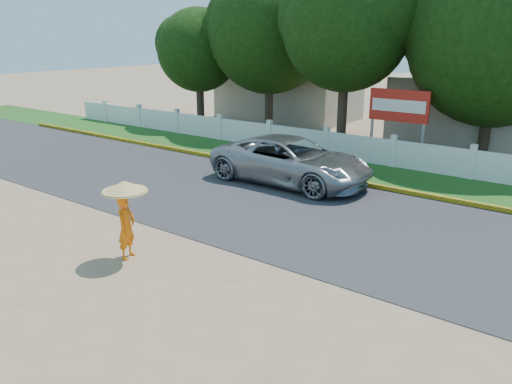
% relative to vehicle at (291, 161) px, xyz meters
% --- Properties ---
extents(ground, '(120.00, 120.00, 0.00)m').
position_rel_vehicle_xyz_m(ground, '(2.09, -6.93, -0.81)').
color(ground, '#9E8460').
rests_on(ground, ground).
extents(road, '(60.00, 7.00, 0.02)m').
position_rel_vehicle_xyz_m(road, '(2.09, -2.43, -0.80)').
color(road, '#38383A').
rests_on(road, ground).
extents(grass_verge, '(60.00, 3.50, 0.03)m').
position_rel_vehicle_xyz_m(grass_verge, '(2.09, 2.82, -0.80)').
color(grass_verge, '#2D601E').
rests_on(grass_verge, ground).
extents(curb, '(40.00, 0.18, 0.16)m').
position_rel_vehicle_xyz_m(curb, '(2.09, 1.12, -0.73)').
color(curb, yellow).
rests_on(curb, ground).
extents(fence, '(40.00, 0.10, 1.10)m').
position_rel_vehicle_xyz_m(fence, '(2.09, 4.27, -0.26)').
color(fence, silver).
rests_on(fence, ground).
extents(building_far, '(8.00, 5.00, 2.80)m').
position_rel_vehicle_xyz_m(building_far, '(-7.91, 12.07, 0.59)').
color(building_far, '#B7AD99').
rests_on(building_far, ground).
extents(vehicle, '(5.85, 2.72, 1.62)m').
position_rel_vehicle_xyz_m(vehicle, '(0.00, 0.00, 0.00)').
color(vehicle, '#94989C').
rests_on(vehicle, ground).
extents(monk_with_parasol, '(1.05, 1.05, 1.91)m').
position_rel_vehicle_xyz_m(monk_with_parasol, '(0.29, -7.60, 0.44)').
color(monk_with_parasol, orange).
rests_on(monk_with_parasol, ground).
extents(billboard, '(2.50, 0.13, 2.95)m').
position_rel_vehicle_xyz_m(billboard, '(1.75, 5.36, 1.33)').
color(billboard, gray).
rests_on(billboard, ground).
extents(tree_row, '(33.02, 8.10, 8.48)m').
position_rel_vehicle_xyz_m(tree_row, '(2.21, 7.53, 4.27)').
color(tree_row, '#473828').
rests_on(tree_row, ground).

